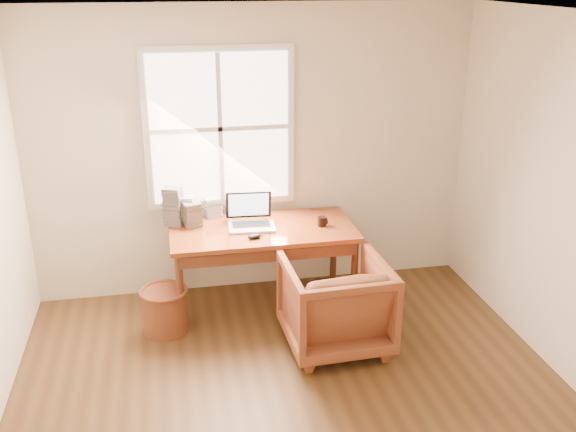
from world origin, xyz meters
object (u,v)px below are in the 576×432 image
armchair (335,304)px  wicker_stool (165,311)px  laptop (251,214)px  coffee_mug (322,221)px  cd_stack_a (187,210)px  desk (263,230)px

armchair → wicker_stool: armchair is taller
armchair → laptop: (-0.55, 0.78, 0.51)m
laptop → coffee_mug: (0.61, -0.07, -0.09)m
cd_stack_a → laptop: bearing=-21.4°
desk → wicker_stool: size_ratio=4.30×
armchair → coffee_mug: bearing=-97.0°
armchair → cd_stack_a: bearing=-44.6°
desk → wicker_stool: bearing=-161.7°
coffee_mug → cd_stack_a: cd_stack_a is taller
wicker_stool → laptop: laptop is taller
armchair → laptop: 1.09m
armchair → wicker_stool: (-1.33, 0.48, -0.18)m
wicker_stool → cd_stack_a: cd_stack_a is taller
cd_stack_a → coffee_mug: bearing=-13.9°
wicker_stool → cd_stack_a: bearing=64.3°
laptop → coffee_mug: 0.62m
desk → coffee_mug: coffee_mug is taller
desk → armchair: desk is taller
coffee_mug → cd_stack_a: 1.18m
coffee_mug → cd_stack_a: (-1.15, 0.28, 0.08)m
desk → coffee_mug: 0.52m
armchair → laptop: laptop is taller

